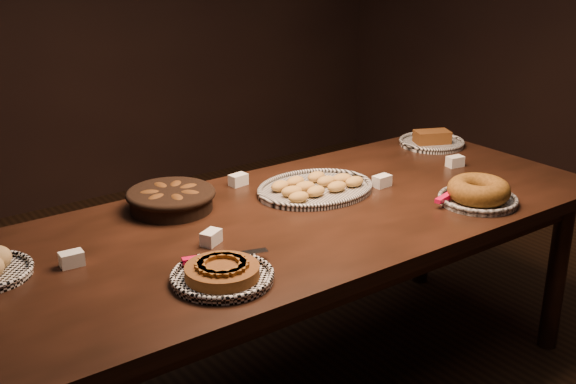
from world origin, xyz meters
TOP-DOWN VIEW (x-y plane):
  - buffet_table at (0.00, 0.00)m, footprint 2.40×1.00m
  - apple_tart_plate at (-0.48, -0.28)m, footprint 0.35×0.30m
  - madeleine_platter at (0.19, 0.14)m, footprint 0.47×0.38m
  - bundt_cake_plate at (0.61, -0.31)m, footprint 0.32×0.29m
  - croissant_basket at (-0.34, 0.30)m, footprint 0.39×0.39m
  - loaf_plate at (1.02, 0.31)m, footprint 0.30×0.30m
  - tent_cards at (0.03, 0.10)m, footprint 1.74×0.48m

SIDE VIEW (x-z plane):
  - buffet_table at x=0.00m, z-range 0.30..1.05m
  - madeleine_platter at x=0.19m, z-range 0.74..0.79m
  - loaf_plate at x=1.02m, z-range 0.74..0.81m
  - apple_tart_plate at x=-0.48m, z-range 0.74..0.80m
  - tent_cards at x=0.03m, z-range 0.75..0.79m
  - bundt_cake_plate at x=0.61m, z-range 0.74..0.83m
  - croissant_basket at x=-0.34m, z-range 0.76..0.84m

